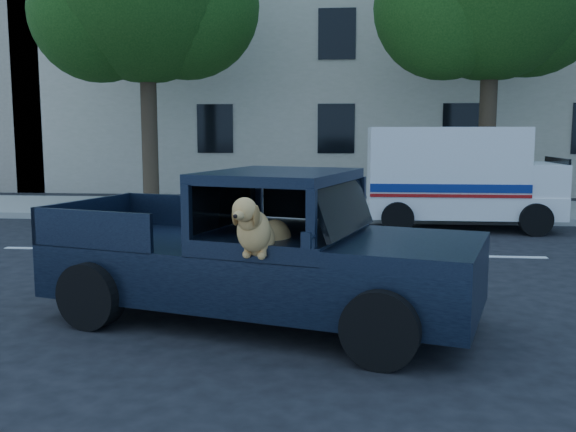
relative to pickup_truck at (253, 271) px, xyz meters
name	(u,v)px	position (x,y,z in m)	size (l,w,h in m)	color
ground	(230,305)	(-0.40, 0.64, -0.58)	(120.00, 120.00, 0.00)	black
far_sidewalk	(294,209)	(-0.40, 9.84, -0.50)	(60.00, 4.00, 0.15)	gray
lane_stripes	(380,255)	(1.60, 4.04, -0.57)	(21.60, 0.14, 0.01)	silver
building_main	(394,65)	(2.60, 17.14, 3.92)	(26.00, 6.00, 9.00)	beige
pickup_truck	(253,271)	(0.00, 0.00, 0.00)	(5.07, 3.11, 1.70)	black
mail_truck	(457,185)	(3.39, 7.28, 0.39)	(4.05, 2.09, 2.21)	silver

